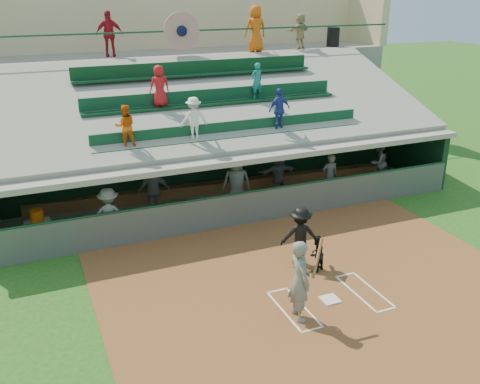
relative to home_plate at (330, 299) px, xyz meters
name	(u,v)px	position (x,y,z in m)	size (l,w,h in m)	color
ground	(330,301)	(0.00, 0.00, -0.04)	(100.00, 100.00, 0.00)	#245217
dirt_slab	(320,290)	(0.00, 0.50, -0.03)	(11.00, 9.00, 0.02)	brown
home_plate	(330,299)	(0.00, 0.00, 0.00)	(0.43, 0.43, 0.03)	white
batters_box_chalk	(330,300)	(0.00, 0.00, -0.01)	(2.65, 1.85, 0.01)	white
dugout_floor	(230,204)	(0.00, 6.75, -0.02)	(16.00, 3.50, 0.04)	gray
concourse_slab	(175,104)	(0.00, 13.50, 2.26)	(20.00, 3.00, 4.60)	gray
grandstand	(195,120)	(-0.01, 10.51, 2.23)	(20.40, 10.40, 7.80)	#525852
batter_at_plate	(300,280)	(-1.08, -0.34, 0.99)	(0.88, 0.80, 2.00)	#61635E
catcher	(316,254)	(0.40, 1.42, 0.51)	(0.51, 0.39, 1.04)	black
home_umpire	(300,235)	(0.22, 2.02, 0.82)	(1.08, 0.62, 1.67)	black
dugout_bench	(215,187)	(-0.11, 7.98, 0.21)	(13.64, 0.41, 0.41)	olive
white_table	(39,232)	(-6.46, 6.14, 0.34)	(0.76, 0.57, 0.67)	silver
water_cooler	(37,216)	(-6.46, 6.12, 0.87)	(0.40, 0.40, 0.40)	orange
dugout_player_a	(109,215)	(-4.45, 5.40, 0.86)	(1.11, 0.64, 1.71)	#60635D
dugout_player_b	(154,191)	(-2.74, 6.74, 0.91)	(1.06, 0.44, 1.81)	#60625D
dugout_player_c	(236,183)	(0.02, 6.19, 0.99)	(0.96, 0.63, 1.97)	#5E615B
dugout_player_d	(278,173)	(1.98, 6.94, 0.83)	(1.54, 0.49, 1.66)	#5C5F59
dugout_player_e	(330,176)	(3.59, 5.97, 0.82)	(0.60, 0.39, 1.64)	#555853
dugout_player_f	(378,162)	(6.08, 6.46, 0.87)	(0.84, 0.66, 1.74)	#595C57
trash_bin	(333,37)	(7.66, 12.77, 5.00)	(0.59, 0.59, 0.88)	black
concourse_staff_a	(109,34)	(-2.73, 12.91, 5.47)	(1.06, 0.44, 1.81)	#A5121E
concourse_staff_b	(256,29)	(3.34, 12.12, 5.54)	(0.95, 0.62, 1.95)	#DB540C
concourse_staff_c	(300,31)	(5.68, 12.43, 5.35)	(1.46, 0.46, 1.57)	tan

